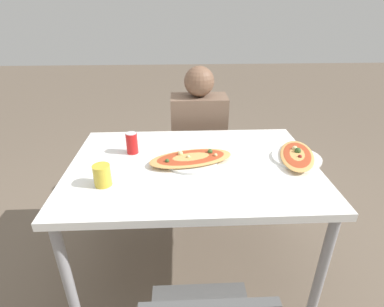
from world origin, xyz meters
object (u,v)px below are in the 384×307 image
(pizza_main, at_px, (191,159))
(soda_can, at_px, (132,143))
(dining_table, at_px, (193,174))
(chair_far_seated, at_px, (198,146))
(pizza_second, at_px, (297,156))
(person_seated, at_px, (199,129))
(drink_glass, at_px, (102,175))

(pizza_main, relative_size, soda_can, 3.99)
(dining_table, height_order, chair_far_seated, chair_far_seated)
(pizza_main, bearing_deg, pizza_second, 0.74)
(person_seated, relative_size, pizza_main, 2.29)
(pizza_main, bearing_deg, person_seated, 82.46)
(chair_far_seated, bearing_deg, dining_table, 84.32)
(chair_far_seated, xyz_separation_m, pizza_second, (0.51, -0.77, 0.30))
(chair_far_seated, height_order, pizza_main, chair_far_seated)
(person_seated, height_order, pizza_second, person_seated)
(chair_far_seated, relative_size, drink_glass, 7.86)
(person_seated, bearing_deg, drink_glass, 59.15)
(person_seated, bearing_deg, pizza_main, 82.46)
(chair_far_seated, relative_size, pizza_second, 1.93)
(person_seated, bearing_deg, chair_far_seated, -90.00)
(chair_far_seated, xyz_separation_m, person_seated, (-0.00, -0.11, 0.20))
(dining_table, bearing_deg, pizza_second, 2.89)
(chair_far_seated, distance_m, pizza_second, 0.96)
(dining_table, relative_size, chair_far_seated, 1.61)
(chair_far_seated, relative_size, pizza_main, 1.67)
(drink_glass, relative_size, pizza_second, 0.25)
(dining_table, distance_m, person_seated, 0.69)
(chair_far_seated, distance_m, pizza_main, 0.83)
(drink_glass, bearing_deg, chair_far_seated, 62.04)
(chair_far_seated, bearing_deg, pizza_second, 123.55)
(pizza_main, distance_m, soda_can, 0.36)
(soda_can, xyz_separation_m, drink_glass, (-0.10, -0.34, -0.01))
(pizza_main, xyz_separation_m, drink_glass, (-0.43, -0.21, 0.03))
(chair_far_seated, bearing_deg, drink_glass, 62.04)
(pizza_main, xyz_separation_m, pizza_second, (0.60, 0.01, -0.00))
(pizza_main, distance_m, drink_glass, 0.48)
(drink_glass, bearing_deg, soda_can, 74.10)
(chair_far_seated, height_order, drink_glass, drink_glass)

